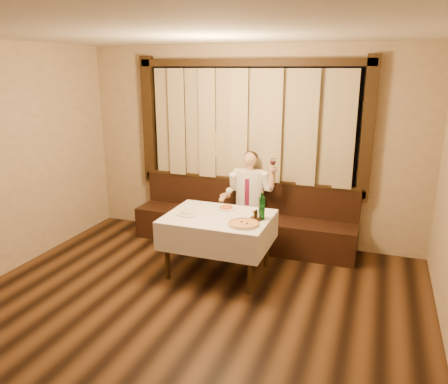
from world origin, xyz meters
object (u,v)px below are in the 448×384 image
(dining_table, at_px, (218,224))
(pizza, at_px, (244,224))
(cruet_caddy, at_px, (256,217))
(banquette, at_px, (243,223))
(pasta_cream, at_px, (188,211))
(green_bottle, at_px, (262,208))
(pasta_red, at_px, (226,206))
(seated_man, at_px, (248,193))

(dining_table, height_order, pizza, pizza)
(cruet_caddy, bearing_deg, banquette, 131.03)
(pizza, bearing_deg, cruet_caddy, 67.27)
(banquette, bearing_deg, pasta_cream, -108.42)
(pizza, relative_size, green_bottle, 1.09)
(banquette, bearing_deg, green_bottle, -61.72)
(pasta_red, bearing_deg, pizza, -51.64)
(pasta_red, height_order, seated_man, seated_man)
(pasta_cream, height_order, seated_man, seated_man)
(seated_man, bearing_deg, pizza, -75.63)
(pizza, height_order, pasta_cream, pasta_cream)
(green_bottle, distance_m, seated_man, 1.00)
(pizza, xyz_separation_m, cruet_caddy, (0.08, 0.20, 0.03))
(cruet_caddy, distance_m, seated_man, 1.02)
(cruet_caddy, height_order, seated_man, seated_man)
(pasta_cream, height_order, cruet_caddy, cruet_caddy)
(dining_table, xyz_separation_m, green_bottle, (0.53, 0.04, 0.25))
(banquette, distance_m, dining_table, 1.08)
(banquette, height_order, green_bottle, green_bottle)
(dining_table, relative_size, pasta_red, 4.67)
(banquette, height_order, seated_man, seated_man)
(banquette, xyz_separation_m, pasta_red, (0.00, -0.75, 0.48))
(dining_table, bearing_deg, pizza, -28.50)
(dining_table, xyz_separation_m, pasta_cream, (-0.37, -0.08, 0.14))
(banquette, distance_m, pasta_red, 0.89)
(dining_table, distance_m, cruet_caddy, 0.50)
(pasta_cream, bearing_deg, seated_man, 65.42)
(pasta_red, xyz_separation_m, cruet_caddy, (0.47, -0.29, 0.01))
(pizza, relative_size, cruet_caddy, 2.89)
(banquette, xyz_separation_m, pasta_cream, (-0.37, -1.10, 0.49))
(seated_man, bearing_deg, pasta_red, -98.10)
(pasta_red, xyz_separation_m, green_bottle, (0.53, -0.24, 0.11))
(green_bottle, relative_size, cruet_caddy, 2.65)
(pasta_red, height_order, pasta_cream, pasta_cream)
(dining_table, distance_m, pasta_cream, 0.40)
(dining_table, height_order, seated_man, seated_man)
(dining_table, relative_size, green_bottle, 3.71)
(banquette, height_order, pasta_cream, banquette)
(banquette, xyz_separation_m, cruet_caddy, (0.47, -1.04, 0.49))
(pizza, relative_size, seated_man, 0.27)
(cruet_caddy, bearing_deg, pasta_red, 164.55)
(banquette, height_order, pasta_red, banquette)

